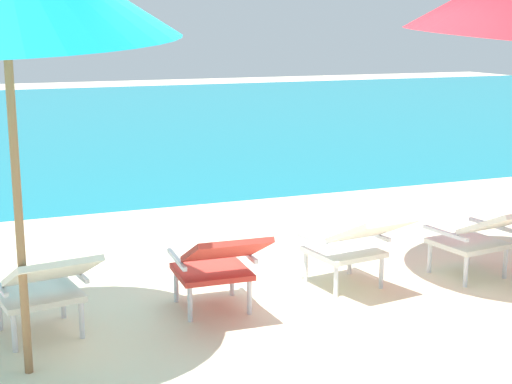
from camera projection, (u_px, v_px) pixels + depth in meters
ground_plane at (147, 193)px, 9.59m from camera, size 40.00×40.00×0.00m
ocean_band at (57, 120)px, 16.98m from camera, size 40.00×18.00×0.01m
lounge_chair_far_left at (45, 284)px, 4.97m from camera, size 0.66×0.94×0.68m
lounge_chair_near_left at (218, 262)px, 5.44m from camera, size 0.58×0.90×0.68m
lounge_chair_near_right at (357, 242)px, 5.94m from camera, size 0.65×0.94×0.68m
lounge_chair_far_right at (485, 233)px, 6.19m from camera, size 0.65×0.94×0.68m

